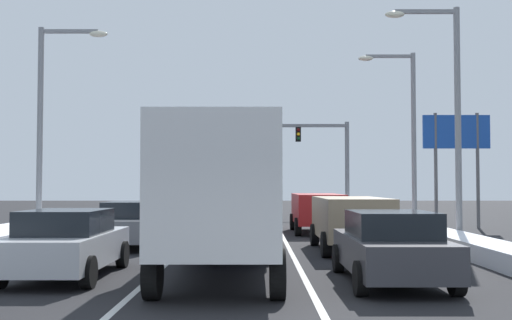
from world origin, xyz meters
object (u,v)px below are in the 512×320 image
sedan_black_left_lane_third (165,215)px  sedan_charcoal_right_lane_nearest (389,247)px  sedan_silver_left_lane_nearest (66,243)px  suv_tan_right_lane_second (349,218)px  box_truck_center_lane_nearest (221,192)px  sedan_gray_left_lane_second (132,224)px  street_lamp_right_far (405,124)px  traffic_light_gantry (288,144)px  suv_red_right_lane_third (316,209)px  roadside_sign_right (455,144)px  sedan_maroon_center_lane_third (240,213)px  street_lamp_right_mid (446,102)px  street_lamp_left_mid (49,112)px  sedan_white_center_lane_second (230,222)px

sedan_black_left_lane_third → sedan_charcoal_right_lane_nearest: bearing=-63.1°
sedan_silver_left_lane_nearest → suv_tan_right_lane_second: bearing=36.8°
box_truck_center_lane_nearest → sedan_black_left_lane_third: size_ratio=1.60×
sedan_gray_left_lane_second → street_lamp_right_far: (11.05, 7.81, 4.14)m
sedan_gray_left_lane_second → traffic_light_gantry: 20.88m
box_truck_center_lane_nearest → sedan_black_left_lane_third: 12.97m
sedan_charcoal_right_lane_nearest → suv_tan_right_lane_second: suv_tan_right_lane_second is taller
suv_red_right_lane_third → sedan_gray_left_lane_second: bearing=-138.1°
traffic_light_gantry → roadside_sign_right: 13.17m
suv_red_right_lane_third → sedan_maroon_center_lane_third: (-3.34, 1.83, -0.25)m
box_truck_center_lane_nearest → traffic_light_gantry: traffic_light_gantry is taller
street_lamp_right_mid → street_lamp_left_mid: street_lamp_right_mid is taller
street_lamp_right_far → roadside_sign_right: street_lamp_right_far is taller
sedan_maroon_center_lane_third → street_lamp_left_mid: size_ratio=0.55×
sedan_charcoal_right_lane_nearest → box_truck_center_lane_nearest: bearing=171.1°
sedan_black_left_lane_third → roadside_sign_right: 14.12m
suv_tan_right_lane_second → box_truck_center_lane_nearest: box_truck_center_lane_nearest is taller
sedan_charcoal_right_lane_nearest → sedan_silver_left_lane_nearest: (-7.06, 0.81, 0.00)m
sedan_silver_left_lane_nearest → street_lamp_left_mid: (-3.68, 9.54, 4.10)m
street_lamp_right_mid → roadside_sign_right: size_ratio=1.52×
sedan_charcoal_right_lane_nearest → sedan_white_center_lane_second: (-3.70, 8.47, 0.00)m
sedan_charcoal_right_lane_nearest → sedan_silver_left_lane_nearest: bearing=173.4°
box_truck_center_lane_nearest → sedan_black_left_lane_third: box_truck_center_lane_nearest is taller
sedan_black_left_lane_third → street_lamp_right_far: 11.75m
sedan_charcoal_right_lane_nearest → suv_tan_right_lane_second: size_ratio=0.92×
sedan_silver_left_lane_nearest → street_lamp_right_far: street_lamp_right_far is taller
sedan_charcoal_right_lane_nearest → sedan_maroon_center_lane_third: 15.75m
street_lamp_right_far → box_truck_center_lane_nearest: bearing=-117.6°
suv_tan_right_lane_second → sedan_silver_left_lane_nearest: 8.96m
street_lamp_right_far → roadside_sign_right: bearing=18.3°
sedan_charcoal_right_lane_nearest → suv_red_right_lane_third: suv_red_right_lane_third is taller
box_truck_center_lane_nearest → suv_red_right_lane_third: bearing=75.3°
sedan_charcoal_right_lane_nearest → roadside_sign_right: 17.80m
sedan_gray_left_lane_second → roadside_sign_right: (13.67, 8.68, 3.25)m
sedan_charcoal_right_lane_nearest → sedan_maroon_center_lane_third: (-3.52, 15.35, 0.00)m
sedan_maroon_center_lane_third → sedan_black_left_lane_third: size_ratio=1.00×
sedan_maroon_center_lane_third → sedan_gray_left_lane_second: bearing=-113.4°
suv_tan_right_lane_second → traffic_light_gantry: size_ratio=0.45×
box_truck_center_lane_nearest → sedan_maroon_center_lane_third: (0.05, 14.79, -1.14)m
street_lamp_left_mid → traffic_light_gantry: bearing=58.9°
suv_tan_right_lane_second → box_truck_center_lane_nearest: size_ratio=0.68×
street_lamp_left_mid → roadside_sign_right: bearing=18.3°
sedan_charcoal_right_lane_nearest → suv_red_right_lane_third: size_ratio=0.92×
suv_red_right_lane_third → sedan_silver_left_lane_nearest: size_ratio=1.09×
sedan_charcoal_right_lane_nearest → sedan_maroon_center_lane_third: bearing=102.9°
sedan_white_center_lane_second → street_lamp_right_far: (7.82, 6.82, 4.14)m
suv_red_right_lane_third → sedan_black_left_lane_third: suv_red_right_lane_third is taller
traffic_light_gantry → suv_tan_right_lane_second: bearing=-87.8°
sedan_white_center_lane_second → street_lamp_left_mid: bearing=165.0°
traffic_light_gantry → street_lamp_right_mid: 18.99m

